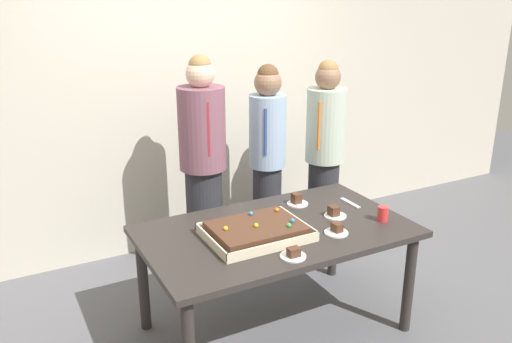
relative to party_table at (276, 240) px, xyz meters
The scene contains 13 objects.
ground_plane 0.66m from the party_table, ahead, with size 12.00×12.00×0.00m, color #5B5B60.
interior_back_panel 1.81m from the party_table, 90.00° to the left, with size 8.00×0.12×3.00m, color beige.
party_table is the anchor object (origin of this frame).
sheet_cake 0.21m from the party_table, 165.67° to the right, with size 0.61×0.47×0.10m.
plated_slice_near_left 0.45m from the party_table, ahead, with size 0.15×0.15×0.07m.
plated_slice_near_right 0.39m from the party_table, 37.80° to the right, with size 0.15×0.15×0.06m.
plated_slice_far_left 0.45m from the party_table, 40.57° to the left, with size 0.15×0.15×0.08m.
plated_slice_far_right 0.41m from the party_table, 105.87° to the right, with size 0.15×0.15×0.06m.
drink_cup_nearest 0.73m from the party_table, 18.03° to the right, with size 0.07×0.07×0.10m, color red.
cake_server_utensil 0.69m from the party_table, 10.07° to the left, with size 0.03×0.20×0.01m, color silver.
person_serving_front 1.24m from the party_table, 40.96° to the left, with size 0.32×0.32×1.67m.
person_green_shirt_behind 1.12m from the party_table, 63.95° to the left, with size 0.30×0.30×1.64m.
person_striped_tie_right 0.96m from the party_table, 97.05° to the left, with size 0.36×0.36×1.75m.
Camera 1 is at (-1.55, -2.65, 2.18)m, focal length 37.21 mm.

